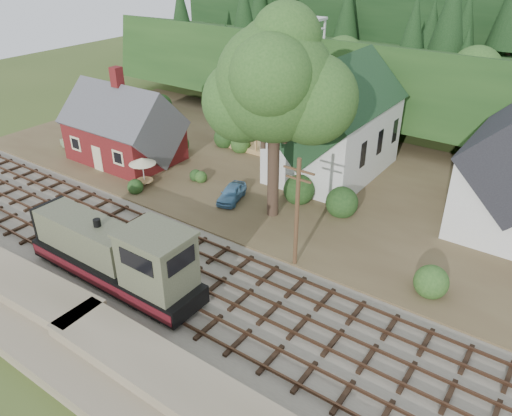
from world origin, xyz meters
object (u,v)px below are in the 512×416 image
Objects in this scene: locomotive at (118,257)px; car_blue at (232,193)px; car_green at (71,145)px; patio_set at (142,162)px.

locomotive is 13.10m from car_blue.
locomotive is 3.89× the size of car_green.
car_blue is 8.49m from patio_set.
car_green is 1.26× the size of patio_set.
car_green is (-21.53, 12.21, -1.40)m from locomotive.
locomotive is at bearing -102.48° from car_green.
locomotive reaches higher than car_blue.
car_blue is 1.47× the size of patio_set.
locomotive is at bearing -101.34° from car_blue.
car_green is 12.57m from patio_set.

